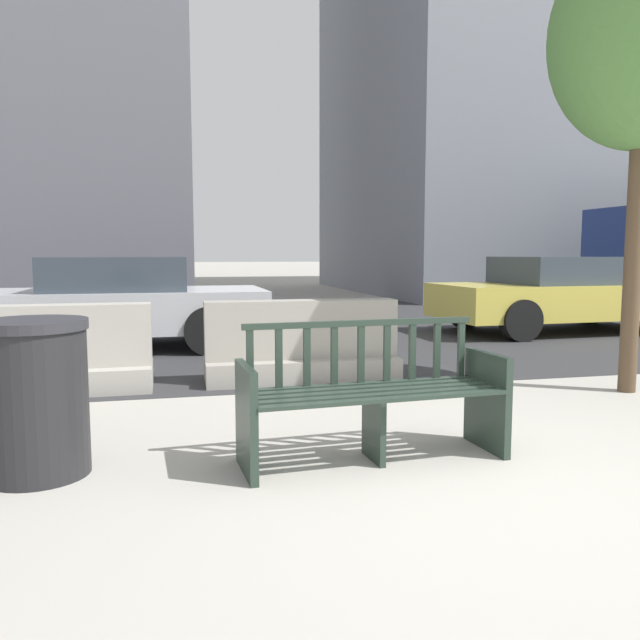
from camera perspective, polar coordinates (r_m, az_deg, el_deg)
ground_plane at (r=3.77m, az=15.72°, el=-14.62°), size 200.00×200.00×0.00m
street_asphalt at (r=11.98m, az=-4.80°, el=-0.25°), size 120.00×12.00×0.01m
street_bench at (r=4.03m, az=4.81°, el=-7.17°), size 1.72×0.63×0.88m
jersey_barrier_centre at (r=6.52m, az=-1.68°, el=-2.55°), size 2.01×0.71×0.84m
jersey_barrier_left at (r=6.48m, az=-24.00°, el=-3.14°), size 2.01×0.71×0.84m
car_taxi_near at (r=11.30m, az=21.25°, el=2.30°), size 4.20×2.04×1.27m
car_sedan_mid at (r=9.12m, az=-18.85°, el=1.47°), size 4.40×1.97×1.28m
trash_bin at (r=4.08m, az=-24.58°, el=-6.47°), size 0.63×0.63×0.94m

